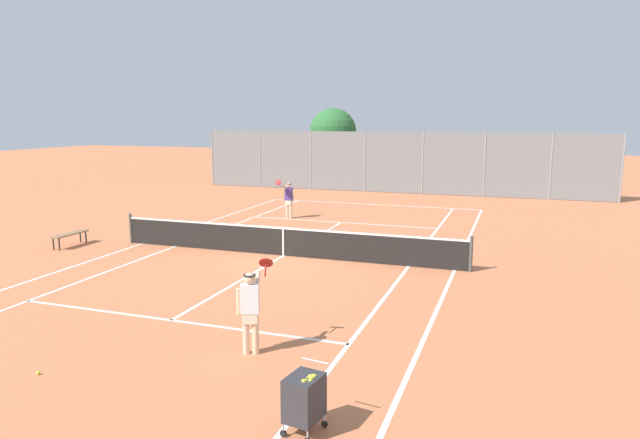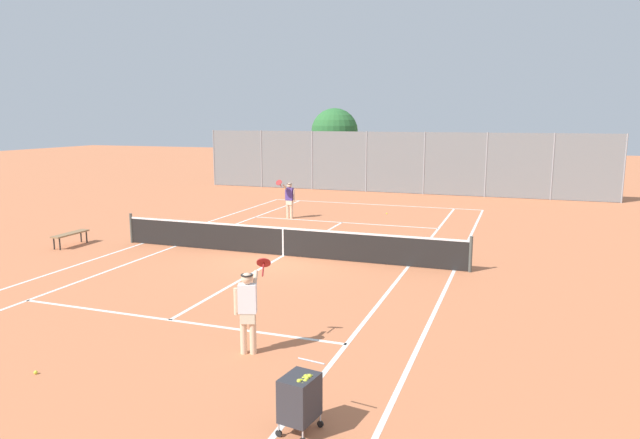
% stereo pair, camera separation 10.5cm
% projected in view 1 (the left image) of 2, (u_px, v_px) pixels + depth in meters
% --- Properties ---
extents(ground_plane, '(120.00, 120.00, 0.00)m').
position_uv_depth(ground_plane, '(283.00, 256.00, 18.66)').
color(ground_plane, '#C67047').
extents(court_line_markings, '(11.10, 23.90, 0.01)m').
position_uv_depth(court_line_markings, '(283.00, 256.00, 18.66)').
color(court_line_markings, silver).
rests_on(court_line_markings, ground).
extents(tennis_net, '(12.00, 0.10, 1.07)m').
position_uv_depth(tennis_net, '(283.00, 241.00, 18.57)').
color(tennis_net, '#474C47').
rests_on(tennis_net, ground).
extents(ball_cart, '(0.57, 0.69, 0.96)m').
position_uv_depth(ball_cart, '(304.00, 398.00, 8.11)').
color(ball_cart, '#2D2D33').
rests_on(ball_cart, ground).
extents(player_near_side, '(0.49, 0.86, 1.77)m').
position_uv_depth(player_near_side, '(250.00, 307.00, 10.78)').
color(player_near_side, beige).
rests_on(player_near_side, ground).
extents(player_far_left, '(0.69, 0.73, 1.77)m').
position_uv_depth(player_far_left, '(289.00, 198.00, 25.45)').
color(player_far_left, beige).
rests_on(player_far_left, ground).
extents(loose_tennis_ball_1, '(0.07, 0.07, 0.07)m').
position_uv_depth(loose_tennis_ball_1, '(38.00, 373.00, 10.01)').
color(loose_tennis_ball_1, '#D1DB33').
rests_on(loose_tennis_ball_1, ground).
extents(loose_tennis_ball_2, '(0.07, 0.07, 0.07)m').
position_uv_depth(loose_tennis_ball_2, '(386.00, 213.00, 26.74)').
color(loose_tennis_ball_2, '#D1DB33').
rests_on(loose_tennis_ball_2, ground).
extents(courtside_bench, '(0.36, 1.50, 0.47)m').
position_uv_depth(courtside_bench, '(70.00, 235.00, 19.98)').
color(courtside_bench, olive).
rests_on(courtside_bench, ground).
extents(back_fence, '(24.61, 0.08, 3.66)m').
position_uv_depth(back_fence, '(393.00, 162.00, 33.99)').
color(back_fence, gray).
rests_on(back_fence, ground).
extents(tree_behind_left, '(3.10, 3.10, 5.09)m').
position_uv_depth(tree_behind_left, '(335.00, 133.00, 37.88)').
color(tree_behind_left, brown).
rests_on(tree_behind_left, ground).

